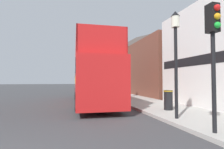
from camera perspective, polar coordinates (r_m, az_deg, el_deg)
name	(u,v)px	position (r m, az deg, el deg)	size (l,w,h in m)	color
ground_plane	(50,94)	(24.15, -19.46, -5.88)	(144.00, 144.00, 0.00)	#3D3D3F
sidewalk	(112,94)	(21.76, 0.02, -6.24)	(3.43, 108.00, 0.14)	#ADAAA3
brick_terrace_rear	(136,64)	(26.69, 7.94, 3.27)	(6.00, 23.79, 8.26)	brown
tour_bus	(92,78)	(13.06, -6.61, -1.13)	(2.86, 10.84, 4.23)	red
parked_car_ahead_of_bus	(89,89)	(21.48, -7.43, -4.61)	(1.74, 4.31, 1.46)	black
traffic_signal	(213,38)	(6.02, 30.22, 10.33)	(0.28, 0.42, 3.78)	black
lamp_post_nearest	(176,43)	(7.66, 20.06, 9.56)	(0.35, 0.35, 4.36)	black
lamp_post_second	(118,63)	(14.92, 1.81, 3.82)	(0.35, 0.35, 4.37)	black
litter_bin	(168,99)	(9.59, 17.89, -7.76)	(0.48, 0.48, 1.02)	black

